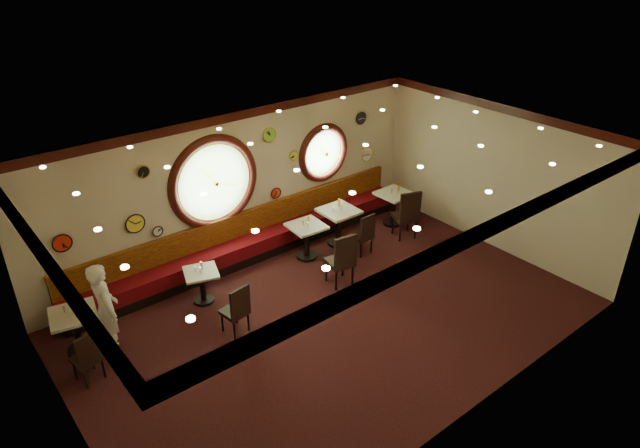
# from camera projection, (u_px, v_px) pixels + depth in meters

# --- Properties ---
(floor) EXTENTS (9.00, 6.00, 0.00)m
(floor) POSITION_uv_depth(u_px,v_px,m) (332.00, 318.00, 10.46)
(floor) COLOR black
(floor) RESTS_ON ground
(ceiling) EXTENTS (9.00, 6.00, 0.02)m
(ceiling) POSITION_uv_depth(u_px,v_px,m) (334.00, 154.00, 8.95)
(ceiling) COLOR gold
(ceiling) RESTS_ON wall_back
(wall_back) EXTENTS (9.00, 0.02, 3.20)m
(wall_back) POSITION_uv_depth(u_px,v_px,m) (240.00, 186.00, 11.77)
(wall_back) COLOR beige
(wall_back) RESTS_ON floor
(wall_front) EXTENTS (9.00, 0.02, 3.20)m
(wall_front) POSITION_uv_depth(u_px,v_px,m) (477.00, 329.00, 7.64)
(wall_front) COLOR beige
(wall_front) RESTS_ON floor
(wall_left) EXTENTS (0.02, 6.00, 3.20)m
(wall_left) POSITION_uv_depth(u_px,v_px,m) (61.00, 353.00, 7.22)
(wall_left) COLOR beige
(wall_left) RESTS_ON floor
(wall_right) EXTENTS (0.02, 6.00, 3.20)m
(wall_right) POSITION_uv_depth(u_px,v_px,m) (494.00, 177.00, 12.19)
(wall_right) COLOR beige
(wall_right) RESTS_ON floor
(molding_back) EXTENTS (9.00, 0.10, 0.18)m
(molding_back) POSITION_uv_depth(u_px,v_px,m) (236.00, 115.00, 11.03)
(molding_back) COLOR #340D09
(molding_back) RESTS_ON wall_back
(molding_front) EXTENTS (9.00, 0.10, 0.18)m
(molding_front) POSITION_uv_depth(u_px,v_px,m) (489.00, 229.00, 6.97)
(molding_front) COLOR #340D09
(molding_front) RESTS_ON wall_back
(molding_left) EXTENTS (0.10, 6.00, 0.18)m
(molding_left) POSITION_uv_depth(u_px,v_px,m) (38.00, 249.00, 6.54)
(molding_left) COLOR #340D09
(molding_left) RESTS_ON wall_back
(molding_right) EXTENTS (0.10, 6.00, 0.18)m
(molding_right) POSITION_uv_depth(u_px,v_px,m) (504.00, 108.00, 11.46)
(molding_right) COLOR #340D09
(molding_right) RESTS_ON wall_back
(banquette_base) EXTENTS (8.00, 0.55, 0.20)m
(banquette_base) POSITION_uv_depth(u_px,v_px,m) (252.00, 253.00, 12.28)
(banquette_base) COLOR black
(banquette_base) RESTS_ON floor
(banquette_seat) EXTENTS (8.00, 0.55, 0.30)m
(banquette_seat) POSITION_uv_depth(u_px,v_px,m) (251.00, 243.00, 12.17)
(banquette_seat) COLOR #590710
(banquette_seat) RESTS_ON banquette_base
(banquette_back) EXTENTS (8.00, 0.10, 0.55)m
(banquette_back) POSITION_uv_depth(u_px,v_px,m) (244.00, 223.00, 12.13)
(banquette_back) COLOR #601207
(banquette_back) RESTS_ON wall_back
(porthole_left_glass) EXTENTS (1.66, 0.02, 1.66)m
(porthole_left_glass) POSITION_uv_depth(u_px,v_px,m) (214.00, 182.00, 11.32)
(porthole_left_glass) COLOR #84B86E
(porthole_left_glass) RESTS_ON wall_back
(porthole_left_frame) EXTENTS (1.98, 0.18, 1.98)m
(porthole_left_frame) POSITION_uv_depth(u_px,v_px,m) (214.00, 182.00, 11.31)
(porthole_left_frame) COLOR #340D09
(porthole_left_frame) RESTS_ON wall_back
(porthole_left_ring) EXTENTS (1.61, 0.03, 1.61)m
(porthole_left_ring) POSITION_uv_depth(u_px,v_px,m) (215.00, 183.00, 11.29)
(porthole_left_ring) COLOR gold
(porthole_left_ring) RESTS_ON wall_back
(porthole_right_glass) EXTENTS (1.10, 0.02, 1.10)m
(porthole_right_glass) POSITION_uv_depth(u_px,v_px,m) (323.00, 153.00, 12.89)
(porthole_right_glass) COLOR #84B86E
(porthole_right_glass) RESTS_ON wall_back
(porthole_right_frame) EXTENTS (1.38, 0.18, 1.38)m
(porthole_right_frame) POSITION_uv_depth(u_px,v_px,m) (323.00, 153.00, 12.88)
(porthole_right_frame) COLOR #340D09
(porthole_right_frame) RESTS_ON wall_back
(porthole_right_ring) EXTENTS (1.09, 0.03, 1.09)m
(porthole_right_ring) POSITION_uv_depth(u_px,v_px,m) (324.00, 153.00, 12.86)
(porthole_right_ring) COLOR gold
(porthole_right_ring) RESTS_ON wall_back
(wall_clock_0) EXTENTS (0.24, 0.03, 0.24)m
(wall_clock_0) POSITION_uv_depth(u_px,v_px,m) (143.00, 172.00, 10.24)
(wall_clock_0) COLOR black
(wall_clock_0) RESTS_ON wall_back
(wall_clock_1) EXTENTS (0.28, 0.03, 0.28)m
(wall_clock_1) POSITION_uv_depth(u_px,v_px,m) (361.00, 118.00, 13.19)
(wall_clock_1) COLOR black
(wall_clock_1) RESTS_ON wall_back
(wall_clock_2) EXTENTS (0.22, 0.03, 0.22)m
(wall_clock_2) POSITION_uv_depth(u_px,v_px,m) (293.00, 156.00, 12.32)
(wall_clock_2) COLOR #E1E74D
(wall_clock_2) RESTS_ON wall_back
(wall_clock_3) EXTENTS (0.34, 0.03, 0.34)m
(wall_clock_3) POSITION_uv_depth(u_px,v_px,m) (367.00, 154.00, 13.78)
(wall_clock_3) COLOR white
(wall_clock_3) RESTS_ON wall_back
(wall_clock_4) EXTENTS (0.32, 0.03, 0.32)m
(wall_clock_4) POSITION_uv_depth(u_px,v_px,m) (62.00, 243.00, 9.78)
(wall_clock_4) COLOR red
(wall_clock_4) RESTS_ON wall_back
(wall_clock_5) EXTENTS (0.36, 0.03, 0.36)m
(wall_clock_5) POSITION_uv_depth(u_px,v_px,m) (135.00, 223.00, 10.52)
(wall_clock_5) COLOR yellow
(wall_clock_5) RESTS_ON wall_back
(wall_clock_6) EXTENTS (0.24, 0.03, 0.24)m
(wall_clock_6) POSITION_uv_depth(u_px,v_px,m) (276.00, 193.00, 12.40)
(wall_clock_6) COLOR red
(wall_clock_6) RESTS_ON wall_back
(wall_clock_7) EXTENTS (0.30, 0.03, 0.30)m
(wall_clock_7) POSITION_uv_depth(u_px,v_px,m) (269.00, 135.00, 11.71)
(wall_clock_7) COLOR #83CC3F
(wall_clock_7) RESTS_ON wall_back
(wall_clock_8) EXTENTS (0.20, 0.03, 0.20)m
(wall_clock_8) POSITION_uv_depth(u_px,v_px,m) (157.00, 231.00, 10.88)
(wall_clock_8) COLOR white
(wall_clock_8) RESTS_ON wall_back
(table_a) EXTENTS (0.85, 0.85, 0.80)m
(table_a) POSITION_uv_depth(u_px,v_px,m) (76.00, 328.00, 9.40)
(table_a) COLOR black
(table_a) RESTS_ON floor
(table_b) EXTENTS (0.78, 0.78, 0.67)m
(table_b) POSITION_uv_depth(u_px,v_px,m) (202.00, 283.00, 10.71)
(table_b) COLOR black
(table_b) RESTS_ON floor
(table_c) EXTENTS (0.76, 0.76, 0.78)m
(table_c) POSITION_uv_depth(u_px,v_px,m) (307.00, 237.00, 12.11)
(table_c) COLOR black
(table_c) RESTS_ON floor
(table_d) EXTENTS (0.79, 0.79, 0.85)m
(table_d) POSITION_uv_depth(u_px,v_px,m) (339.00, 223.00, 12.61)
(table_d) COLOR black
(table_d) RESTS_ON floor
(table_e) EXTENTS (0.75, 0.75, 0.81)m
(table_e) POSITION_uv_depth(u_px,v_px,m) (394.00, 204.00, 13.47)
(table_e) COLOR black
(table_e) RESTS_ON floor
(chair_a) EXTENTS (0.48, 0.48, 0.59)m
(chair_a) POSITION_uv_depth(u_px,v_px,m) (88.00, 354.00, 8.78)
(chair_a) COLOR black
(chair_a) RESTS_ON floor
(chair_b) EXTENTS (0.47, 0.47, 0.61)m
(chair_b) POSITION_uv_depth(u_px,v_px,m) (237.00, 307.00, 9.82)
(chair_b) COLOR black
(chair_b) RESTS_ON floor
(chair_c) EXTENTS (0.56, 0.56, 0.72)m
(chair_c) POSITION_uv_depth(u_px,v_px,m) (343.00, 257.00, 11.09)
(chair_c) COLOR black
(chair_c) RESTS_ON floor
(chair_d) EXTENTS (0.41, 0.41, 0.59)m
(chair_d) POSITION_uv_depth(u_px,v_px,m) (364.00, 232.00, 12.22)
(chair_d) COLOR black
(chair_d) RESTS_ON floor
(chair_e) EXTENTS (0.64, 0.64, 0.73)m
(chair_e) POSITION_uv_depth(u_px,v_px,m) (408.00, 212.00, 12.77)
(chair_e) COLOR black
(chair_e) RESTS_ON floor
(condiment_a_salt) EXTENTS (0.04, 0.04, 0.10)m
(condiment_a_salt) POSITION_uv_depth(u_px,v_px,m) (64.00, 310.00, 9.27)
(condiment_a_salt) COLOR silver
(condiment_a_salt) RESTS_ON table_a
(condiment_b_salt) EXTENTS (0.04, 0.04, 0.10)m
(condiment_b_salt) POSITION_uv_depth(u_px,v_px,m) (195.00, 269.00, 10.58)
(condiment_b_salt) COLOR silver
(condiment_b_salt) RESTS_ON table_b
(condiment_c_salt) EXTENTS (0.04, 0.04, 0.10)m
(condiment_c_salt) POSITION_uv_depth(u_px,v_px,m) (303.00, 223.00, 11.95)
(condiment_c_salt) COLOR silver
(condiment_c_salt) RESTS_ON table_c
(condiment_d_salt) EXTENTS (0.04, 0.04, 0.11)m
(condiment_d_salt) POSITION_uv_depth(u_px,v_px,m) (334.00, 209.00, 12.38)
(condiment_d_salt) COLOR silver
(condiment_d_salt) RESTS_ON table_d
(condiment_a_pepper) EXTENTS (0.04, 0.04, 0.11)m
(condiment_a_pepper) POSITION_uv_depth(u_px,v_px,m) (77.00, 310.00, 9.25)
(condiment_a_pepper) COLOR silver
(condiment_a_pepper) RESTS_ON table_a
(condiment_b_pepper) EXTENTS (0.04, 0.04, 0.11)m
(condiment_b_pepper) POSITION_uv_depth(u_px,v_px,m) (200.00, 270.00, 10.54)
(condiment_b_pepper) COLOR silver
(condiment_b_pepper) RESTS_ON table_b
(condiment_c_pepper) EXTENTS (0.04, 0.04, 0.11)m
(condiment_c_pepper) POSITION_uv_depth(u_px,v_px,m) (308.00, 225.00, 11.88)
(condiment_c_pepper) COLOR silver
(condiment_c_pepper) RESTS_ON table_c
(condiment_d_pepper) EXTENTS (0.04, 0.04, 0.11)m
(condiment_d_pepper) POSITION_uv_depth(u_px,v_px,m) (341.00, 207.00, 12.44)
(condiment_d_pepper) COLOR silver
(condiment_d_pepper) RESTS_ON table_d
(condiment_a_bottle) EXTENTS (0.05, 0.05, 0.18)m
(condiment_a_bottle) POSITION_uv_depth(u_px,v_px,m) (74.00, 306.00, 9.29)
(condiment_a_bottle) COLOR gold
(condiment_a_bottle) RESTS_ON table_a
(condiment_b_bottle) EXTENTS (0.04, 0.04, 0.14)m
(condiment_b_bottle) POSITION_uv_depth(u_px,v_px,m) (201.00, 265.00, 10.65)
(condiment_b_bottle) COLOR orange
(condiment_b_bottle) RESTS_ON table_b
(condiment_c_bottle) EXTENTS (0.05, 0.05, 0.15)m
(condiment_c_bottle) POSITION_uv_depth(u_px,v_px,m) (308.00, 219.00, 12.05)
(condiment_c_bottle) COLOR gold
(condiment_c_bottle) RESTS_ON table_c
(condiment_d_bottle) EXTENTS (0.05, 0.05, 0.17)m
(condiment_d_bottle) POSITION_uv_depth(u_px,v_px,m) (339.00, 202.00, 12.59)
(condiment_d_bottle) COLOR gold
(condiment_d_bottle) RESTS_ON table_d
(condiment_e_salt) EXTENTS (0.03, 0.03, 0.10)m
(condiment_e_salt) POSITION_uv_depth(u_px,v_px,m) (392.00, 191.00, 13.29)
(condiment_e_salt) COLOR silver
(condiment_e_salt) RESTS_ON table_e
(condiment_e_pepper) EXTENTS (0.03, 0.03, 0.09)m
(condiment_e_pepper) POSITION_uv_depth(u_px,v_px,m) (398.00, 191.00, 13.31)
(condiment_e_pepper) COLOR silver
(condiment_e_pepper) RESTS_ON table_e
(condiment_e_bottle) EXTENTS (0.05, 0.05, 0.17)m
(condiment_e_bottle) POSITION_uv_depth(u_px,v_px,m) (399.00, 187.00, 13.40)
(condiment_e_bottle) COLOR gold
(condiment_e_bottle) RESTS_ON table_e
(waiter) EXTENTS (0.44, 0.64, 1.72)m
(waiter) POSITION_uv_depth(u_px,v_px,m) (106.00, 310.00, 9.24)
(waiter) COLOR white
(waiter) RESTS_ON floor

